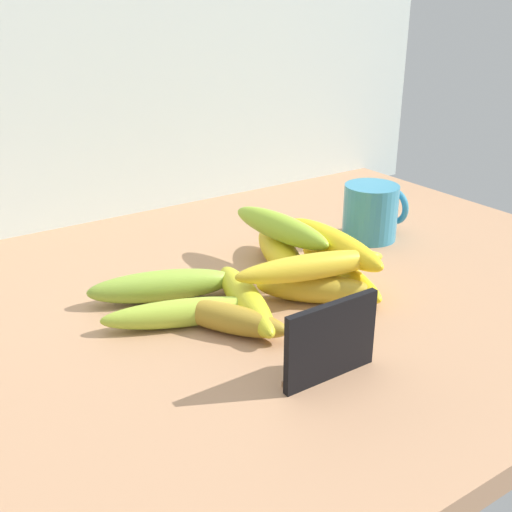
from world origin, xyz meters
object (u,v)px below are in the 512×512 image
(banana_8, at_px, (280,227))
(chalkboard_sign, at_px, (330,344))
(banana_4, at_px, (245,299))
(banana_2, at_px, (185,313))
(banana_3, at_px, (339,271))
(banana_9, at_px, (333,243))
(banana_6, at_px, (227,318))
(coffee_mug, at_px, (372,212))
(banana_0, at_px, (280,253))
(banana_1, at_px, (316,289))
(banana_5, at_px, (162,286))
(banana_7, at_px, (311,267))

(banana_8, bearing_deg, chalkboard_sign, -115.34)
(banana_4, bearing_deg, banana_2, 169.88)
(banana_3, height_order, banana_9, banana_9)
(chalkboard_sign, distance_m, banana_2, 0.19)
(banana_6, bearing_deg, banana_8, 35.25)
(coffee_mug, bearing_deg, banana_0, -176.41)
(chalkboard_sign, height_order, banana_4, chalkboard_sign)
(coffee_mug, xyz_separation_m, banana_3, (-0.15, -0.10, -0.03))
(coffee_mug, xyz_separation_m, banana_1, (-0.21, -0.12, -0.03))
(banana_5, height_order, banana_7, banana_7)
(banana_1, height_order, banana_5, banana_5)
(banana_2, xyz_separation_m, banana_3, (0.22, -0.01, 0.00))
(banana_7, relative_size, banana_9, 1.01)
(banana_4, distance_m, banana_8, 0.14)
(banana_4, height_order, banana_8, banana_8)
(chalkboard_sign, distance_m, banana_7, 0.16)
(banana_4, xyz_separation_m, banana_5, (-0.07, 0.09, 0.00))
(banana_5, bearing_deg, banana_2, -95.70)
(banana_8, relative_size, banana_9, 0.94)
(banana_9, bearing_deg, banana_4, -174.51)
(banana_8, distance_m, banana_9, 0.08)
(banana_1, distance_m, banana_3, 0.06)
(coffee_mug, relative_size, banana_4, 0.54)
(banana_6, distance_m, banana_7, 0.12)
(coffee_mug, distance_m, banana_6, 0.36)
(banana_7, bearing_deg, banana_8, 73.06)
(banana_5, height_order, banana_8, banana_8)
(banana_1, bearing_deg, banana_8, 78.52)
(banana_0, distance_m, banana_7, 0.13)
(banana_1, distance_m, banana_8, 0.12)
(banana_9, bearing_deg, coffee_mug, 29.24)
(banana_8, bearing_deg, banana_3, -65.60)
(banana_0, height_order, banana_8, banana_8)
(banana_6, distance_m, banana_9, 0.20)
(banana_4, distance_m, banana_6, 0.05)
(banana_1, bearing_deg, banana_3, 23.40)
(banana_1, height_order, banana_4, same)
(banana_1, relative_size, banana_7, 0.77)
(coffee_mug, xyz_separation_m, banana_8, (-0.19, -0.02, 0.02))
(banana_1, xyz_separation_m, banana_7, (-0.01, -0.00, 0.03))
(banana_5, bearing_deg, banana_0, 0.52)
(banana_8, bearing_deg, banana_4, -143.29)
(banana_1, bearing_deg, banana_5, 144.65)
(chalkboard_sign, relative_size, banana_4, 0.60)
(coffee_mug, xyz_separation_m, banana_9, (-0.15, -0.09, 0.01))
(banana_5, bearing_deg, banana_1, -35.35)
(chalkboard_sign, bearing_deg, coffee_mug, 40.61)
(banana_0, bearing_deg, banana_1, -102.96)
(banana_2, distance_m, banana_6, 0.05)
(banana_4, height_order, banana_7, banana_7)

